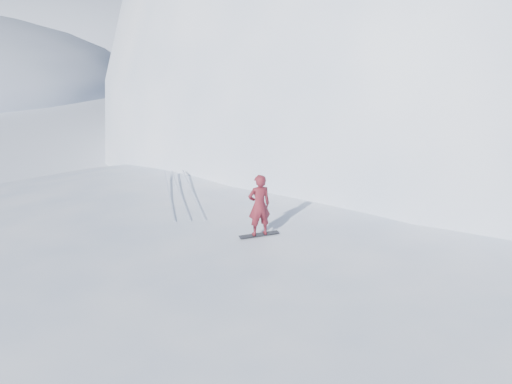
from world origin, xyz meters
TOP-DOWN VIEW (x-y plane):
  - ground at (0.00, 0.00)m, footprint 400.00×400.00m
  - near_ridge at (1.00, 3.00)m, footprint 36.00×28.00m
  - summit_peak at (22.00, 26.00)m, footprint 60.00×56.00m
  - peak_shoulder at (10.00, 20.00)m, footprint 28.00×24.00m
  - far_ridge_c at (-40.00, 110.00)m, footprint 140.00×90.00m
  - wind_bumps at (-0.56, 2.12)m, footprint 16.00×14.40m
  - snowboard at (1.62, 1.34)m, footprint 1.33×0.53m
  - snowboarder at (1.62, 1.34)m, footprint 0.82×0.63m
  - board_tracks at (-1.10, 5.65)m, footprint 1.95×5.95m

SIDE VIEW (x-z plane):
  - ground at x=0.00m, z-range 0.00..0.00m
  - near_ridge at x=1.00m, z-range -2.40..2.40m
  - summit_peak at x=22.00m, z-range -28.00..28.00m
  - peak_shoulder at x=10.00m, z-range -9.00..9.00m
  - far_ridge_c at x=-40.00m, z-range -18.00..18.00m
  - wind_bumps at x=-0.56m, z-range -0.50..0.50m
  - snowboard at x=1.62m, z-range 2.40..2.42m
  - board_tracks at x=-1.10m, z-range 2.40..2.44m
  - snowboarder at x=1.62m, z-range 2.42..4.42m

